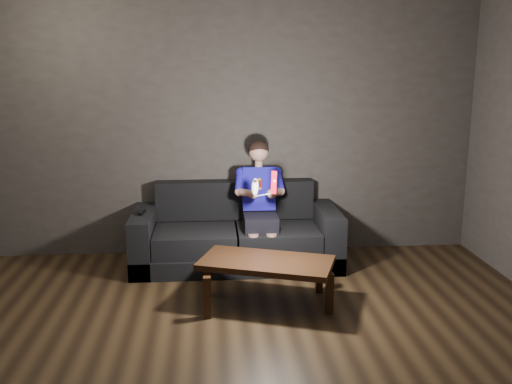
{
  "coord_description": "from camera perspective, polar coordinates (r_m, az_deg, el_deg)",
  "views": [
    {
      "loc": [
        -0.24,
        -3.32,
        1.95
      ],
      "look_at": [
        0.15,
        1.55,
        0.85
      ],
      "focal_mm": 40.0,
      "sensor_mm": 36.0,
      "label": 1
    }
  ],
  "objects": [
    {
      "name": "floor",
      "position": [
        3.86,
        -0.41,
        -17.68
      ],
      "size": [
        5.0,
        5.0,
        0.0
      ],
      "primitive_type": "plane",
      "color": "black",
      "rests_on": "ground"
    },
    {
      "name": "back_wall",
      "position": [
        5.86,
        -2.22,
        6.8
      ],
      "size": [
        5.0,
        0.04,
        2.7
      ],
      "primitive_type": "cube",
      "color": "#383230",
      "rests_on": "ground"
    },
    {
      "name": "sofa",
      "position": [
        5.68,
        -1.99,
        -4.68
      ],
      "size": [
        2.02,
        0.87,
        0.78
      ],
      "color": "black",
      "rests_on": "floor"
    },
    {
      "name": "child",
      "position": [
        5.54,
        0.37,
        -0.34
      ],
      "size": [
        0.48,
        0.59,
        1.18
      ],
      "color": "black",
      "rests_on": "sofa"
    },
    {
      "name": "wii_remote_red",
      "position": [
        5.06,
        1.83,
        0.97
      ],
      "size": [
        0.07,
        0.09,
        0.21
      ],
      "color": "red",
      "rests_on": "child"
    },
    {
      "name": "nunchuk_white",
      "position": [
        5.05,
        -0.09,
        0.52
      ],
      "size": [
        0.08,
        0.11,
        0.17
      ],
      "color": "white",
      "rests_on": "child"
    },
    {
      "name": "wii_remote_black",
      "position": [
        5.56,
        -11.36,
        -1.99
      ],
      "size": [
        0.06,
        0.17,
        0.03
      ],
      "color": "black",
      "rests_on": "sofa"
    },
    {
      "name": "coffee_table",
      "position": [
        4.7,
        1.03,
        -7.41
      ],
      "size": [
        1.18,
        0.86,
        0.39
      ],
      "color": "black",
      "rests_on": "floor"
    }
  ]
}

